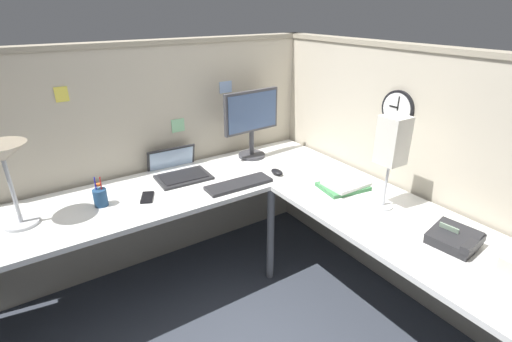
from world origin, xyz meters
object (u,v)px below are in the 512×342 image
(desk_lamp_paper, at_px, (392,143))
(wall_clock, at_px, (398,109))
(laptop, at_px, (178,170))
(computer_mouse, at_px, (277,172))
(book_stack, at_px, (344,185))
(desk_lamp_dome, at_px, (3,160))
(pen_cup, at_px, (100,197))
(monitor, at_px, (252,119))
(keyboard, at_px, (239,184))
(cell_phone, at_px, (147,197))
(office_phone, at_px, (455,239))

(desk_lamp_paper, distance_m, wall_clock, 0.38)
(laptop, height_order, computer_mouse, laptop)
(book_stack, bearing_deg, desk_lamp_dome, 160.04)
(computer_mouse, xyz_separation_m, book_stack, (0.22, -0.40, 0.00))
(desk_lamp_dome, bearing_deg, pen_cup, -2.57)
(desk_lamp_dome, height_order, desk_lamp_paper, desk_lamp_paper)
(monitor, distance_m, desk_lamp_paper, 1.08)
(keyboard, distance_m, desk_lamp_paper, 0.95)
(keyboard, distance_m, pen_cup, 0.82)
(pen_cup, relative_size, cell_phone, 1.25)
(computer_mouse, height_order, pen_cup, pen_cup)
(office_phone, relative_size, wall_clock, 1.02)
(laptop, height_order, office_phone, laptop)
(desk_lamp_dome, distance_m, book_stack, 1.86)
(monitor, height_order, wall_clock, wall_clock)
(desk_lamp_paper, relative_size, wall_clock, 2.41)
(book_stack, bearing_deg, cell_phone, 152.90)
(computer_mouse, bearing_deg, keyboard, -178.17)
(computer_mouse, bearing_deg, monitor, 84.55)
(laptop, distance_m, cell_phone, 0.38)
(book_stack, bearing_deg, desk_lamp_paper, -87.85)
(keyboard, bearing_deg, pen_cup, 165.93)
(keyboard, xyz_separation_m, pen_cup, (-0.79, 0.21, 0.04))
(pen_cup, height_order, office_phone, pen_cup)
(desk_lamp_dome, height_order, cell_phone, desk_lamp_dome)
(computer_mouse, xyz_separation_m, desk_lamp_dome, (-1.49, 0.22, 0.35))
(office_phone, bearing_deg, monitor, 96.69)
(cell_phone, bearing_deg, monitor, 38.45)
(monitor, xyz_separation_m, desk_lamp_dome, (-1.53, -0.15, 0.07))
(desk_lamp_dome, xyz_separation_m, office_phone, (1.70, -1.35, -0.33))
(cell_phone, bearing_deg, desk_lamp_paper, -13.43)
(desk_lamp_dome, xyz_separation_m, pen_cup, (0.40, -0.02, -0.31))
(keyboard, distance_m, computer_mouse, 0.31)
(pen_cup, relative_size, book_stack, 0.58)
(laptop, xyz_separation_m, book_stack, (0.78, -0.78, -0.00))
(monitor, bearing_deg, keyboard, -132.11)
(keyboard, distance_m, wall_clock, 1.07)
(cell_phone, bearing_deg, computer_mouse, 14.54)
(desk_lamp_dome, relative_size, book_stack, 1.44)
(monitor, distance_m, computer_mouse, 0.46)
(computer_mouse, relative_size, office_phone, 0.46)
(desk_lamp_dome, height_order, book_stack, desk_lamp_dome)
(office_phone, xyz_separation_m, wall_clock, (0.32, 0.65, 0.45))
(wall_clock, bearing_deg, monitor, 120.33)
(keyboard, bearing_deg, office_phone, -64.22)
(laptop, relative_size, wall_clock, 1.78)
(computer_mouse, height_order, cell_phone, computer_mouse)
(cell_phone, bearing_deg, desk_lamp_dome, -162.22)
(desk_lamp_dome, relative_size, wall_clock, 2.02)
(monitor, relative_size, book_stack, 1.61)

